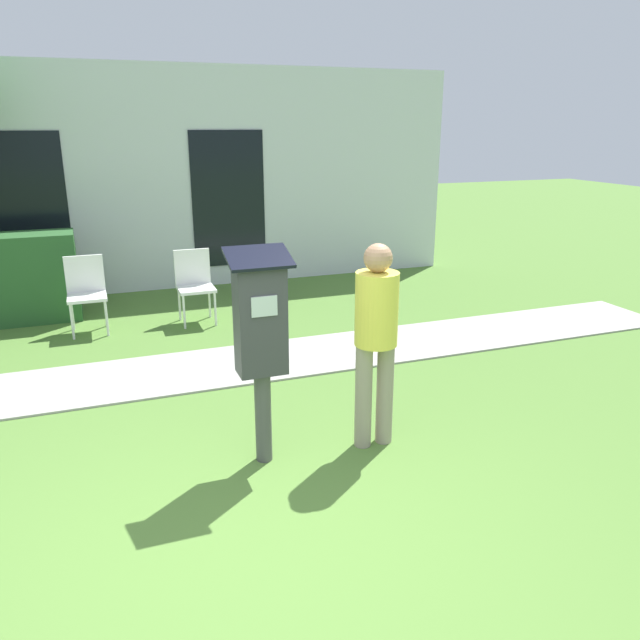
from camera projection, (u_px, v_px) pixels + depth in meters
ground_plane at (241, 557)px, 3.60m from camera, size 40.00×40.00×0.00m
sidewalk at (171, 373)px, 6.22m from camera, size 12.00×1.10×0.02m
building_facade at (129, 181)px, 8.91m from camera, size 10.00×0.26×3.20m
parking_meter at (261, 330)px, 4.34m from camera, size 0.44×0.31×1.59m
person_standing at (376, 330)px, 4.61m from camera, size 0.32×0.32×1.58m
outdoor_chair_left at (86, 288)px, 7.38m from camera, size 0.44×0.44×0.90m
outdoor_chair_middle at (194, 280)px, 7.75m from camera, size 0.44×0.44×0.90m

